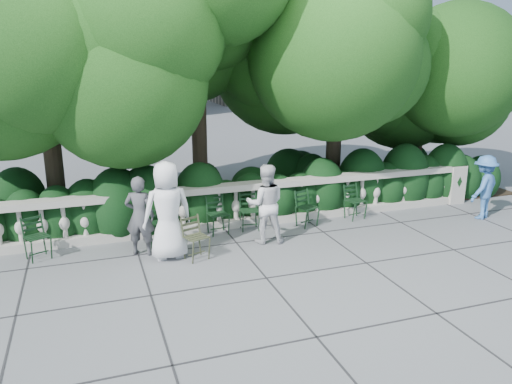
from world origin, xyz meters
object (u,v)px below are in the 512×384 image
object	(u,v)px
person_woman_grey	(140,216)
person_older_blue	(484,187)
chair_b	(43,261)
chair_c	(251,232)
chair_a	(160,246)
person_casual_man	(266,204)
chair_d	(221,236)
chair_e	(311,228)
chair_f	(358,220)
chair_weathered	(201,261)
person_businessman	(167,211)

from	to	relation	value
person_woman_grey	person_older_blue	xyz separation A→B (m)	(7.92, -0.37, -0.02)
chair_b	chair_c	size ratio (longest dim) A/B	1.00
chair_a	chair_c	xyz separation A→B (m)	(2.03, 0.21, 0.00)
person_casual_man	chair_d	bearing A→B (deg)	-24.14
chair_a	chair_d	xyz separation A→B (m)	(1.34, 0.18, 0.00)
chair_e	person_casual_man	world-z (taller)	person_casual_man
chair_c	chair_f	xyz separation A→B (m)	(2.65, -0.09, 0.00)
person_casual_man	chair_weathered	bearing A→B (deg)	35.96
chair_a	person_older_blue	distance (m)	7.60
chair_b	person_woman_grey	xyz separation A→B (m)	(1.83, -0.27, 0.79)
chair_c	chair_d	size ratio (longest dim) A/B	1.00
person_woman_grey	person_casual_man	size ratio (longest dim) A/B	0.95
chair_b	chair_d	size ratio (longest dim) A/B	1.00
chair_f	chair_weathered	distance (m)	4.23
chair_e	chair_weathered	size ratio (longest dim) A/B	1.00
chair_b	person_casual_man	distance (m)	4.44
chair_d	person_older_blue	distance (m)	6.30
person_woman_grey	person_casual_man	xyz separation A→B (m)	(2.52, -0.15, 0.04)
chair_c	chair_weathered	xyz separation A→B (m)	(-1.42, -1.25, 0.00)
chair_a	person_older_blue	xyz separation A→B (m)	(7.53, -0.67, 0.76)
chair_b	chair_f	xyz separation A→B (m)	(6.90, 0.15, 0.00)
person_businessman	person_older_blue	distance (m)	7.44
chair_a	chair_e	size ratio (longest dim) A/B	1.00
chair_d	person_woman_grey	bearing A→B (deg)	-171.33
chair_c	chair_e	distance (m)	1.38
chair_d	chair_weathered	distance (m)	1.42
chair_f	person_woman_grey	bearing A→B (deg)	174.19
chair_f	person_casual_man	distance (m)	2.75
chair_c	person_casual_man	bearing A→B (deg)	-74.96
chair_c	chair_weathered	bearing A→B (deg)	-131.73
chair_a	person_older_blue	bearing A→B (deg)	-18.24
person_older_blue	chair_c	bearing A→B (deg)	-32.32
chair_e	person_older_blue	size ratio (longest dim) A/B	0.55
chair_a	chair_weathered	world-z (taller)	same
person_casual_man	chair_c	bearing A→B (deg)	-66.91
person_casual_man	person_older_blue	xyz separation A→B (m)	(5.40, -0.22, -0.06)
chair_c	person_older_blue	bearing A→B (deg)	-2.26
chair_a	chair_e	xyz separation A→B (m)	(3.40, 0.02, 0.00)
chair_a	chair_d	world-z (taller)	same
person_woman_grey	person_casual_man	bearing A→B (deg)	-159.95
chair_c	person_older_blue	distance (m)	5.62
chair_b	chair_c	bearing A→B (deg)	-20.92
chair_b	person_casual_man	bearing A→B (deg)	-29.77
person_businessman	chair_d	bearing A→B (deg)	-150.91
person_casual_man	chair_e	bearing A→B (deg)	-144.65
person_woman_grey	person_businessman	bearing A→B (deg)	168.16
chair_c	chair_e	world-z (taller)	same
chair_weathered	chair_b	bearing A→B (deg)	140.85
chair_a	person_businessman	size ratio (longest dim) A/B	0.44
chair_a	chair_e	bearing A→B (deg)	-12.82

